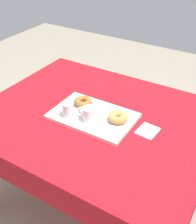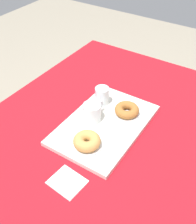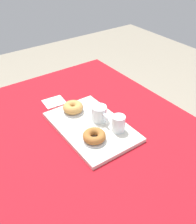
# 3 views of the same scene
# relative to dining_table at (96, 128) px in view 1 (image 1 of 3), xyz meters

# --- Properties ---
(ground_plane) EXTENTS (6.00, 6.00, 0.00)m
(ground_plane) POSITION_rel_dining_table_xyz_m (0.00, 0.00, -0.65)
(ground_plane) COLOR gray
(dining_table) EXTENTS (1.33, 1.07, 0.75)m
(dining_table) POSITION_rel_dining_table_xyz_m (0.00, 0.00, 0.00)
(dining_table) COLOR #A8141E
(dining_table) RESTS_ON ground
(serving_tray) EXTENTS (0.47, 0.31, 0.02)m
(serving_tray) POSITION_rel_dining_table_xyz_m (0.00, 0.03, 0.11)
(serving_tray) COLOR silver
(serving_tray) RESTS_ON dining_table
(tea_mug_left) EXTENTS (0.12, 0.08, 0.08)m
(tea_mug_left) POSITION_rel_dining_table_xyz_m (-0.01, 0.08, 0.16)
(tea_mug_left) COLOR white
(tea_mug_left) RESTS_ON serving_tray
(water_glass_near) EXTENTS (0.06, 0.06, 0.08)m
(water_glass_near) POSITION_rel_dining_table_xyz_m (0.11, 0.11, 0.16)
(water_glass_near) COLOR white
(water_glass_near) RESTS_ON serving_tray
(donut_plate_left) EXTENTS (0.11, 0.11, 0.01)m
(donut_plate_left) POSITION_rel_dining_table_xyz_m (0.10, -0.02, 0.12)
(donut_plate_left) COLOR silver
(donut_plate_left) RESTS_ON serving_tray
(sugar_donut_left) EXTENTS (0.11, 0.11, 0.04)m
(sugar_donut_left) POSITION_rel_dining_table_xyz_m (0.10, -0.02, 0.14)
(sugar_donut_left) COLOR #A3662D
(sugar_donut_left) RESTS_ON donut_plate_left
(donut_plate_right) EXTENTS (0.11, 0.11, 0.01)m
(donut_plate_right) POSITION_rel_dining_table_xyz_m (-0.15, 0.01, 0.12)
(donut_plate_right) COLOR silver
(donut_plate_right) RESTS_ON serving_tray
(sugar_donut_right) EXTENTS (0.11, 0.11, 0.04)m
(sugar_donut_right) POSITION_rel_dining_table_xyz_m (-0.15, 0.01, 0.15)
(sugar_donut_right) COLOR tan
(sugar_donut_right) RESTS_ON donut_plate_right
(paper_napkin) EXTENTS (0.11, 0.13, 0.01)m
(paper_napkin) POSITION_rel_dining_table_xyz_m (-0.32, -0.01, 0.10)
(paper_napkin) COLOR white
(paper_napkin) RESTS_ON dining_table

